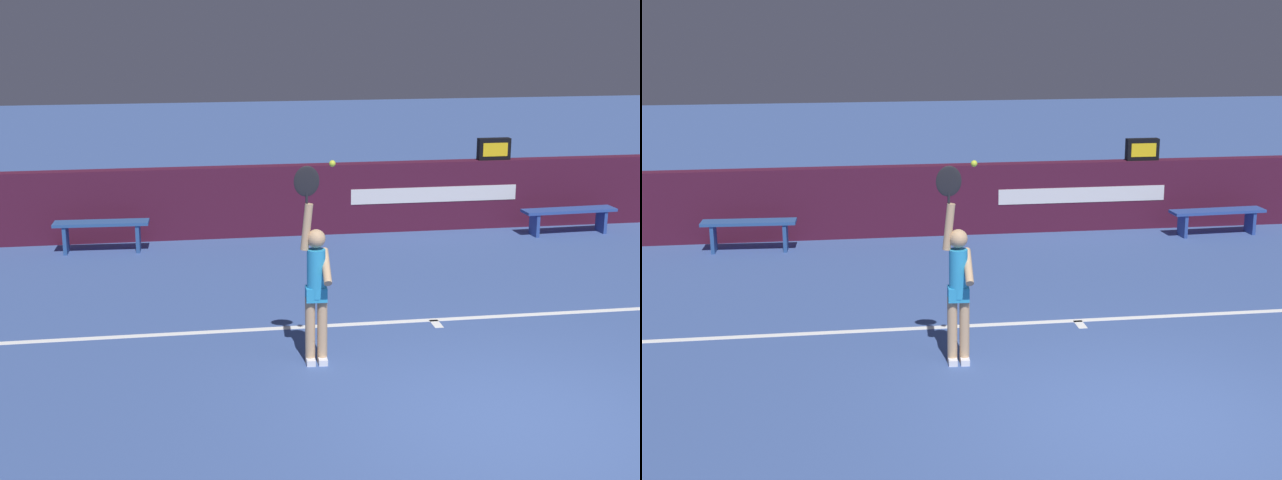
% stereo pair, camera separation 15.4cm
% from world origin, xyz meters
% --- Properties ---
extents(ground_plane, '(60.00, 60.00, 0.00)m').
position_xyz_m(ground_plane, '(0.00, 0.00, 0.00)').
color(ground_plane, '#3C5796').
extents(court_lines, '(11.51, 5.30, 0.00)m').
position_xyz_m(court_lines, '(0.00, 0.39, 0.00)').
color(court_lines, white).
rests_on(court_lines, ground).
extents(back_wall, '(14.59, 0.29, 1.24)m').
position_xyz_m(back_wall, '(0.00, 7.75, 0.62)').
color(back_wall, '#411328').
rests_on(back_wall, ground).
extents(speed_display, '(0.58, 0.18, 0.39)m').
position_xyz_m(speed_display, '(2.43, 7.75, 1.43)').
color(speed_display, black).
rests_on(speed_display, back_wall).
extents(tennis_player, '(0.42, 0.44, 2.29)m').
position_xyz_m(tennis_player, '(-1.72, 1.78, 0.94)').
color(tennis_player, tan).
rests_on(tennis_player, ground).
extents(tennis_ball, '(0.07, 0.07, 0.07)m').
position_xyz_m(tennis_ball, '(-1.59, 1.46, 2.35)').
color(tennis_ball, '#CADB35').
extents(courtside_bench_near, '(1.70, 0.45, 0.45)m').
position_xyz_m(courtside_bench_near, '(3.61, 7.01, 0.35)').
color(courtside_bench_near, '#2B4895').
rests_on(courtside_bench_near, ground).
extents(courtside_bench_far, '(1.55, 0.43, 0.51)m').
position_xyz_m(courtside_bench_far, '(-4.46, 7.05, 0.39)').
color(courtside_bench_far, '#294E8C').
rests_on(courtside_bench_far, ground).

